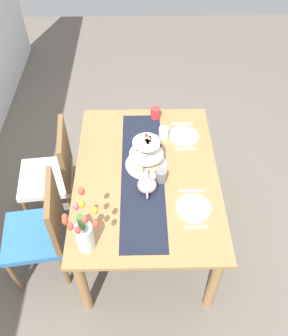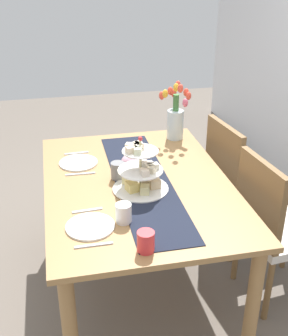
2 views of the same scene
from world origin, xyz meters
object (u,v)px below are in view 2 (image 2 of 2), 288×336
Objects in this scene: tiered_cake_stand at (141,173)px; mug_orange at (146,242)px; chair_left at (237,180)px; knife_right at (94,245)px; mug_white_text at (124,213)px; teapot at (132,161)px; fork_right at (87,210)px; tulip_vase at (176,117)px; fork_left at (77,153)px; chair_right at (274,224)px; dinner_plate_left at (78,163)px; dining_table at (137,198)px; dinner_plate_right at (90,226)px; knife_left at (80,174)px; mug_grey at (118,171)px.

tiered_cake_stand is 3.20× the size of mug_orange.
chair_left is 9.58× the size of mug_orange.
mug_white_text is at bearing 134.63° from knife_right.
teapot is 1.59× the size of fork_right.
tulip_vase is 2.40× the size of knife_right.
tulip_vase reaches higher than fork_left.
teapot reaches higher than fork_right.
chair_right is 2.99× the size of tiered_cake_stand.
mug_orange is at bearing 13.19° from dinner_plate_left.
dinner_plate_right reaches higher than dining_table.
knife_left is (0.14, 0.00, -0.00)m from dinner_plate_left.
chair_right is (0.23, 0.73, -0.13)m from dining_table.
mug_white_text is (0.82, 0.16, 0.04)m from fork_left.
mug_white_text is (0.13, 0.16, 0.04)m from fork_right.
teapot is (0.15, -0.73, 0.29)m from chair_left.
mug_grey is at bearing -122.06° from dining_table.
fork_right is (0.54, 0.00, -0.00)m from dinner_plate_left.
knife_right is (0.45, -0.30, -0.10)m from tiered_cake_stand.
teapot is 0.34m from dinner_plate_left.
chair_left reaches higher than mug_orange.
fork_left is (-0.30, -0.30, -0.06)m from teapot.
dining_table is 0.55m from fork_left.
tiered_cake_stand is 0.50m from dinner_plate_left.
dining_table is at bearing 172.00° from mug_orange.
chair_left is 6.07× the size of fork_right.
knife_right is 1.79× the size of mug_orange.
dining_table is 0.40m from fork_right.
chair_left is at bearing 89.60° from dinner_plate_left.
knife_right is (0.53, -0.30, 0.11)m from dining_table.
fork_right is at bearing -89.70° from chair_right.
teapot is at bearing 150.49° from dinner_plate_right.
mug_grey is at bearing 27.48° from fork_left.
mug_grey is 1.00× the size of mug_orange.
fork_left is at bearing -80.49° from tulip_vase.
mug_white_text reaches higher than dining_table.
mug_grey reaches higher than knife_left.
chair_right is 9.58× the size of mug_white_text.
dinner_plate_right is at bearing -37.98° from dining_table.
chair_right is 3.82× the size of teapot.
dining_table is 4.71× the size of tiered_cake_stand.
dining_table is 0.78m from chair_right.
tulip_vase reaches higher than dinner_plate_left.
teapot reaches higher than knife_right.
fork_right is 1.58× the size of mug_grey.
dining_table is at bearing 57.94° from mug_grey.
dining_table is at bearing -33.59° from tulip_vase.
knife_right is (0.30, -1.03, 0.23)m from chair_right.
tulip_vase reaches higher than mug_white_text.
knife_right is at bearing 0.00° from fork_left.
chair_right reaches higher than dining_table.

